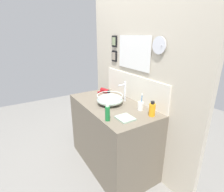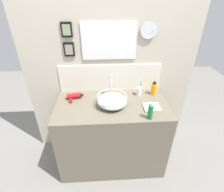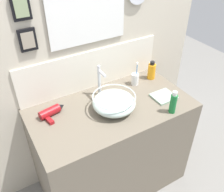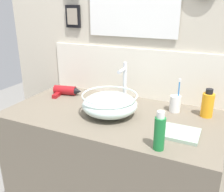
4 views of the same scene
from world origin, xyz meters
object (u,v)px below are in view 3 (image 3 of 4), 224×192
(glass_bowl_sink, at_px, (114,102))
(spray_bottle, at_px, (152,71))
(hand_towel, at_px, (164,96))
(faucet, at_px, (100,79))
(hair_drier, at_px, (52,112))
(shampoo_bottle, at_px, (173,103))
(toothbrush_cup, at_px, (135,79))

(glass_bowl_sink, distance_m, spray_bottle, 0.52)
(spray_bottle, xyz_separation_m, hand_towel, (-0.09, -0.27, -0.06))
(faucet, relative_size, spray_bottle, 1.60)
(hair_drier, relative_size, shampoo_bottle, 1.14)
(glass_bowl_sink, height_order, shampoo_bottle, shampoo_bottle)
(faucet, bearing_deg, shampoo_bottle, -52.36)
(faucet, height_order, hand_towel, faucet)
(toothbrush_cup, bearing_deg, hand_towel, -72.45)
(hair_drier, relative_size, toothbrush_cup, 1.01)
(shampoo_bottle, bearing_deg, faucet, 127.64)
(spray_bottle, distance_m, hand_towel, 0.29)
(faucet, bearing_deg, spray_bottle, -0.34)
(hair_drier, xyz_separation_m, hand_towel, (0.80, -0.23, -0.02))
(faucet, xyz_separation_m, spray_bottle, (0.48, -0.00, -0.07))
(glass_bowl_sink, height_order, faucet, faucet)
(spray_bottle, height_order, hand_towel, spray_bottle)
(glass_bowl_sink, height_order, spray_bottle, spray_bottle)
(faucet, height_order, hair_drier, faucet)
(glass_bowl_sink, bearing_deg, toothbrush_cup, 32.18)
(shampoo_bottle, bearing_deg, glass_bowl_sink, 145.58)
(toothbrush_cup, bearing_deg, spray_bottle, 1.53)
(spray_bottle, bearing_deg, hair_drier, -177.74)
(hand_towel, bearing_deg, shampoo_bottle, -111.00)
(toothbrush_cup, bearing_deg, hair_drier, -177.56)
(glass_bowl_sink, bearing_deg, faucet, 90.00)
(toothbrush_cup, xyz_separation_m, hand_towel, (0.08, -0.26, -0.04))
(glass_bowl_sink, bearing_deg, spray_bottle, 22.65)
(shampoo_bottle, height_order, hand_towel, shampoo_bottle)
(hair_drier, relative_size, hand_towel, 1.17)
(faucet, relative_size, hand_towel, 1.50)
(hair_drier, xyz_separation_m, shampoo_bottle, (0.74, -0.40, 0.05))
(faucet, distance_m, hand_towel, 0.50)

